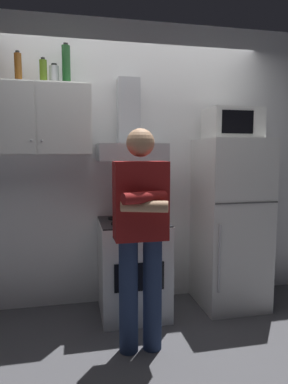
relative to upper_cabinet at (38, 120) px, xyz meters
name	(u,v)px	position (x,y,z in m)	size (l,w,h in m)	color
ground_plane	(144,325)	(0.85, -0.37, -1.75)	(7.00, 7.00, 0.00)	#4C4C51
back_wall_tiled	(131,165)	(0.85, 0.23, -0.40)	(4.80, 0.10, 2.70)	white
upper_cabinet	(38,120)	(0.00, 0.00, 0.00)	(0.90, 0.37, 0.60)	white
stove_oven	(133,267)	(0.80, -0.13, -1.32)	(0.60, 0.62, 0.87)	white
range_hood	(130,139)	(0.80, 0.00, -0.15)	(0.60, 0.44, 0.75)	#B7BABF
refrigerator	(230,223)	(1.75, -0.12, -0.95)	(0.60, 0.62, 1.60)	white
microwave	(232,124)	(1.75, -0.11, -0.01)	(0.48, 0.37, 0.28)	silver
person_standing	(141,232)	(0.75, -0.73, -0.85)	(0.38, 0.33, 1.64)	navy
bottle_beer_brown	(18,68)	(-0.15, 0.02, 0.43)	(0.06, 0.06, 0.27)	brown
bottle_wine_green	(66,65)	(0.25, 0.01, 0.47)	(0.07, 0.07, 0.35)	#19471E
bottle_canister_steel	(54,75)	(0.14, 0.04, 0.39)	(0.08, 0.08, 0.18)	#B2B5BA
bottle_olive_oil	(43,72)	(0.06, 0.01, 0.40)	(0.06, 0.06, 0.22)	#4C6B19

